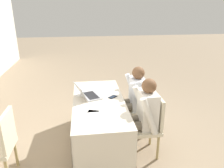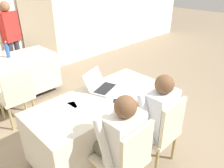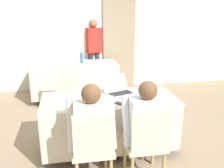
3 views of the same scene
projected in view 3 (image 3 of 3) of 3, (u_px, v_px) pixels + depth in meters
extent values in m
plane|color=gray|center=(109.00, 149.00, 3.42)|extent=(24.00, 24.00, 0.00)
cube|color=silver|center=(89.00, 30.00, 5.59)|extent=(12.00, 0.06, 2.70)
cube|color=gray|center=(119.00, 31.00, 5.65)|extent=(0.74, 0.04, 2.65)
cube|color=beige|center=(109.00, 99.00, 3.20)|extent=(1.72, 0.74, 0.02)
cube|color=beige|center=(115.00, 134.00, 2.95)|extent=(1.72, 0.01, 0.61)
cube|color=beige|center=(105.00, 110.00, 3.64)|extent=(1.72, 0.01, 0.61)
cube|color=beige|center=(43.00, 126.00, 3.15)|extent=(0.01, 0.74, 0.61)
cube|color=beige|center=(170.00, 116.00, 3.44)|extent=(0.01, 0.74, 0.61)
cylinder|color=#333333|center=(109.00, 145.00, 3.40)|extent=(0.06, 0.06, 0.11)
cube|color=beige|center=(75.00, 64.00, 5.06)|extent=(1.72, 0.74, 0.02)
cube|color=beige|center=(76.00, 85.00, 4.81)|extent=(1.72, 0.01, 0.61)
cube|color=beige|center=(75.00, 75.00, 5.49)|extent=(1.72, 0.01, 0.61)
cube|color=beige|center=(33.00, 81.00, 5.01)|extent=(0.01, 0.74, 0.61)
cube|color=beige|center=(116.00, 77.00, 5.29)|extent=(0.01, 0.74, 0.61)
cylinder|color=#333333|center=(76.00, 96.00, 5.26)|extent=(0.06, 0.06, 0.11)
cube|color=#B7B7BC|center=(121.00, 94.00, 3.32)|extent=(0.41, 0.33, 0.02)
cube|color=black|center=(121.00, 93.00, 3.31)|extent=(0.35, 0.25, 0.00)
cube|color=#B7B7BC|center=(115.00, 83.00, 3.42)|extent=(0.37, 0.21, 0.20)
cube|color=black|center=(115.00, 83.00, 3.42)|extent=(0.33, 0.19, 0.18)
cube|color=black|center=(120.00, 103.00, 3.01)|extent=(0.15, 0.15, 0.01)
cube|color=#192333|center=(120.00, 103.00, 3.00)|extent=(0.13, 0.14, 0.00)
cube|color=white|center=(76.00, 99.00, 3.17)|extent=(0.30, 0.35, 0.00)
cube|color=white|center=(89.00, 95.00, 3.32)|extent=(0.22, 0.30, 0.00)
cube|color=white|center=(127.00, 92.00, 3.41)|extent=(0.26, 0.33, 0.00)
cylinder|color=#2D5BB7|center=(82.00, 58.00, 5.12)|extent=(0.06, 0.06, 0.19)
cone|color=#2D5BB7|center=(81.00, 52.00, 5.08)|extent=(0.05, 0.05, 0.08)
cylinder|color=silver|center=(81.00, 50.00, 5.07)|extent=(0.03, 0.03, 0.01)
cylinder|color=tan|center=(106.00, 155.00, 2.94)|extent=(0.04, 0.04, 0.39)
cylinder|color=tan|center=(76.00, 158.00, 2.88)|extent=(0.04, 0.04, 0.39)
cube|color=beige|center=(92.00, 148.00, 2.68)|extent=(0.44, 0.44, 0.05)
cube|color=beige|center=(94.00, 136.00, 2.42)|extent=(0.40, 0.04, 0.45)
cylinder|color=tan|center=(153.00, 150.00, 3.04)|extent=(0.04, 0.04, 0.39)
cylinder|color=tan|center=(125.00, 153.00, 2.98)|extent=(0.04, 0.04, 0.39)
cylinder|color=tan|center=(164.00, 167.00, 2.71)|extent=(0.04, 0.04, 0.39)
cube|color=beige|center=(144.00, 143.00, 2.78)|extent=(0.44, 0.44, 0.05)
cube|color=beige|center=(151.00, 131.00, 2.52)|extent=(0.40, 0.04, 0.45)
cylinder|color=tan|center=(79.00, 99.00, 4.71)|extent=(0.04, 0.04, 0.39)
cylinder|color=tan|center=(60.00, 100.00, 4.66)|extent=(0.04, 0.04, 0.39)
cylinder|color=tan|center=(79.00, 106.00, 4.38)|extent=(0.04, 0.04, 0.39)
cylinder|color=tan|center=(59.00, 107.00, 4.32)|extent=(0.04, 0.04, 0.39)
cube|color=beige|center=(69.00, 91.00, 4.45)|extent=(0.45, 0.45, 0.05)
cube|color=beige|center=(68.00, 81.00, 4.19)|extent=(0.41, 0.05, 0.45)
cylinder|color=#665B4C|center=(99.00, 134.00, 2.79)|extent=(0.13, 0.42, 0.13)
cylinder|color=#665B4C|center=(83.00, 135.00, 2.76)|extent=(0.13, 0.42, 0.13)
cylinder|color=#665B4C|center=(97.00, 147.00, 3.05)|extent=(0.10, 0.10, 0.44)
cylinder|color=#665B4C|center=(82.00, 149.00, 3.02)|extent=(0.10, 0.10, 0.44)
cube|color=silver|center=(92.00, 126.00, 2.55)|extent=(0.36, 0.22, 0.52)
cylinder|color=silver|center=(111.00, 122.00, 2.62)|extent=(0.08, 0.26, 0.54)
cylinder|color=silver|center=(71.00, 125.00, 2.55)|extent=(0.08, 0.26, 0.54)
sphere|color=brown|center=(91.00, 94.00, 2.44)|extent=(0.20, 0.20, 0.20)
cylinder|color=#665B4C|center=(148.00, 129.00, 2.89)|extent=(0.13, 0.42, 0.13)
cylinder|color=#665B4C|center=(133.00, 131.00, 2.86)|extent=(0.13, 0.42, 0.13)
cylinder|color=#665B4C|center=(143.00, 143.00, 3.15)|extent=(0.10, 0.10, 0.44)
cylinder|color=#665B4C|center=(129.00, 144.00, 3.12)|extent=(0.10, 0.10, 0.44)
cube|color=silver|center=(146.00, 122.00, 2.65)|extent=(0.36, 0.22, 0.52)
cylinder|color=silver|center=(164.00, 118.00, 2.72)|extent=(0.08, 0.26, 0.54)
cylinder|color=silver|center=(126.00, 121.00, 2.65)|extent=(0.08, 0.26, 0.54)
sphere|color=brown|center=(148.00, 90.00, 2.54)|extent=(0.20, 0.20, 0.20)
cylinder|color=#33333D|center=(91.00, 70.00, 5.82)|extent=(0.12, 0.12, 0.85)
cylinder|color=#33333D|center=(97.00, 70.00, 5.89)|extent=(0.12, 0.12, 0.85)
cube|color=red|center=(94.00, 40.00, 5.64)|extent=(0.39, 0.30, 0.55)
sphere|color=#8C6647|center=(93.00, 23.00, 5.53)|extent=(0.19, 0.19, 0.19)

